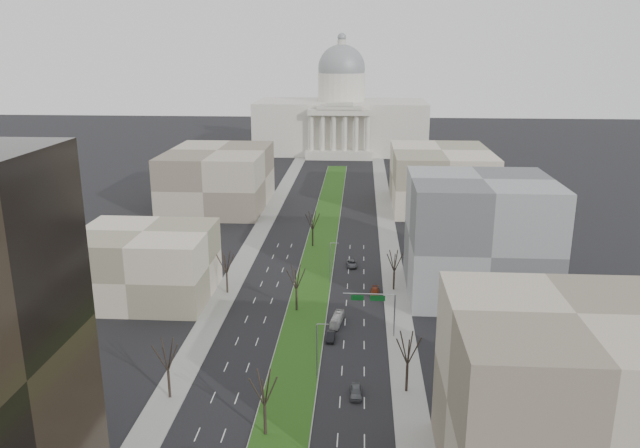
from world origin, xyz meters
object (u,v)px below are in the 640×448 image
at_px(car_grey_near, 356,392).
at_px(car_black, 331,336).
at_px(car_grey_far, 352,264).
at_px(car_red, 375,292).
at_px(box_van, 337,319).

bearing_deg(car_grey_near, car_black, 103.51).
distance_m(car_black, car_grey_far, 37.89).
relative_size(car_black, car_red, 0.92).
distance_m(car_black, box_van, 6.48).
xyz_separation_m(car_black, box_van, (0.81, 6.43, 0.24)).
bearing_deg(car_black, car_grey_near, -73.86).
distance_m(car_red, box_van, 16.22).
bearing_deg(car_grey_near, car_grey_far, 90.74).
bearing_deg(car_grey_near, car_red, 84.05).
distance_m(car_grey_near, car_red, 38.96).
xyz_separation_m(car_grey_far, box_van, (-2.19, -31.34, 0.24)).
distance_m(car_black, car_red, 22.44).
bearing_deg(car_red, car_grey_near, -91.82).
relative_size(car_grey_far, box_van, 0.74).
xyz_separation_m(car_grey_near, car_red, (3.44, 38.81, -0.08)).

